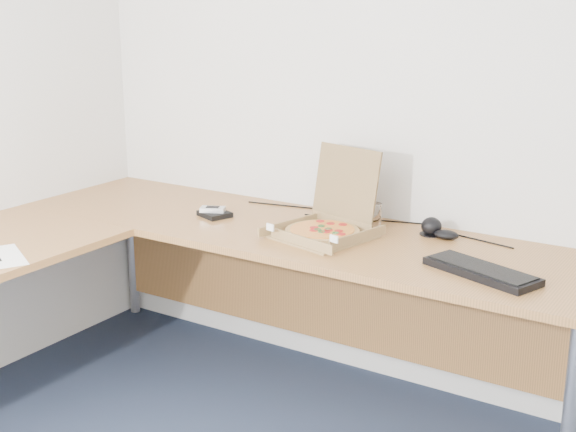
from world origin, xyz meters
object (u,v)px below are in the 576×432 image
Objects in this scene: pizza_box at (325,227)px; wallet at (215,214)px; desk at (164,250)px; drinking_glass at (374,217)px; keyboard at (481,271)px.

pizza_box reaches higher than wallet.
desk is 19.45× the size of wallet.
pizza_box reaches higher than desk.
drinking_glass is 0.28× the size of keyboard.
desk is 0.63m from pizza_box.
desk is at bearing -126.53° from pizza_box.
drinking_glass is 0.62m from keyboard.
keyboard reaches higher than desk.
drinking_glass is at bearing 44.19° from desk.
drinking_glass is at bearing 35.49° from wallet.
desk is 0.85m from drinking_glass.
pizza_box is 2.93× the size of wallet.
keyboard is at bearing 5.03° from pizza_box.
keyboard reaches higher than wallet.
pizza_box is 3.39× the size of drinking_glass.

